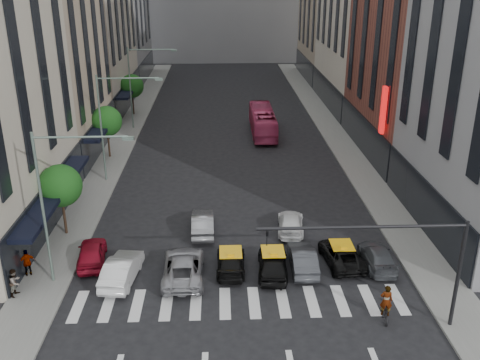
{
  "coord_description": "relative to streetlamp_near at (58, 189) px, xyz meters",
  "views": [
    {
      "loc": [
        -1.15,
        -23.24,
        17.17
      ],
      "look_at": [
        0.15,
        9.7,
        4.0
      ],
      "focal_mm": 40.0,
      "sensor_mm": 36.0,
      "label": 1
    }
  ],
  "objects": [
    {
      "name": "liberty_sign",
      "position": [
        22.64,
        16.0,
        0.1
      ],
      "size": [
        0.3,
        0.7,
        4.0
      ],
      "color": "red",
      "rests_on": "ground"
    },
    {
      "name": "pedestrian_near",
      "position": [
        -2.56,
        -1.45,
        -4.94
      ],
      "size": [
        0.76,
        0.9,
        1.62
      ],
      "primitive_type": "imported",
      "rotation": [
        0.0,
        0.0,
        1.37
      ],
      "color": "gray",
      "rests_on": "sidewalk_left"
    },
    {
      "name": "traffic_signal",
      "position": [
        17.74,
        -5.0,
        -1.43
      ],
      "size": [
        10.1,
        0.2,
        6.0
      ],
      "color": "black",
      "rests_on": "ground"
    },
    {
      "name": "streetlamp_far",
      "position": [
        0.0,
        32.0,
        0.0
      ],
      "size": [
        5.38,
        0.25,
        9.0
      ],
      "color": "gray",
      "rests_on": "sidewalk_left"
    },
    {
      "name": "car_grey_curb",
      "position": [
        18.48,
        1.12,
        -5.27
      ],
      "size": [
        1.85,
        4.37,
        1.26
      ],
      "primitive_type": "imported",
      "rotation": [
        0.0,
        0.0,
        3.12
      ],
      "color": "#46494E",
      "rests_on": "ground"
    },
    {
      "name": "car_row2_left",
      "position": [
        7.62,
        6.03,
        -5.19
      ],
      "size": [
        1.62,
        4.35,
        1.42
      ],
      "primitive_type": "imported",
      "rotation": [
        0.0,
        0.0,
        3.17
      ],
      "color": "gray",
      "rests_on": "ground"
    },
    {
      "name": "rider",
      "position": [
        17.38,
        -4.23,
        -4.1
      ],
      "size": [
        0.7,
        0.51,
        1.77
      ],
      "primitive_type": "imported",
      "rotation": [
        0.0,
        0.0,
        3.0
      ],
      "color": "gray",
      "rests_on": "motorcycle"
    },
    {
      "name": "sidewalk_left",
      "position": [
        -1.46,
        26.0,
        -5.83
      ],
      "size": [
        3.0,
        96.0,
        0.15
      ],
      "primitive_type": "cube",
      "color": "slate",
      "rests_on": "ground"
    },
    {
      "name": "tree_mid",
      "position": [
        -1.76,
        22.0,
        -2.25
      ],
      "size": [
        2.88,
        2.88,
        4.95
      ],
      "color": "black",
      "rests_on": "sidewalk_left"
    },
    {
      "name": "streetlamp_mid",
      "position": [
        0.0,
        16.0,
        0.0
      ],
      "size": [
        5.38,
        0.25,
        9.0
      ],
      "color": "gray",
      "rests_on": "sidewalk_left"
    },
    {
      "name": "taxi_left",
      "position": [
        9.44,
        0.96,
        -5.29
      ],
      "size": [
        1.81,
        4.24,
        1.22
      ],
      "primitive_type": "imported",
      "rotation": [
        0.0,
        0.0,
        3.12
      ],
      "color": "black",
      "rests_on": "ground"
    },
    {
      "name": "car_grey_mid",
      "position": [
        13.81,
        0.96,
        -5.2
      ],
      "size": [
        1.53,
        4.28,
        1.41
      ],
      "primitive_type": "imported",
      "rotation": [
        0.0,
        0.0,
        3.13
      ],
      "color": "#383A3F",
      "rests_on": "ground"
    },
    {
      "name": "streetlamp_near",
      "position": [
        0.0,
        0.0,
        0.0
      ],
      "size": [
        5.38,
        0.25,
        9.0
      ],
      "color": "gray",
      "rests_on": "sidewalk_left"
    },
    {
      "name": "motorcycle",
      "position": [
        17.38,
        -4.23,
        -5.44
      ],
      "size": [
        0.85,
        1.82,
        0.92
      ],
      "primitive_type": "imported",
      "rotation": [
        0.0,
        0.0,
        3.0
      ],
      "color": "black",
      "rests_on": "ground"
    },
    {
      "name": "pedestrian_far",
      "position": [
        -2.56,
        0.63,
        -4.92
      ],
      "size": [
        1.06,
        0.81,
        1.68
      ],
      "primitive_type": "imported",
      "rotation": [
        0.0,
        0.0,
        3.62
      ],
      "color": "gray",
      "rests_on": "sidewalk_left"
    },
    {
      "name": "sidewalk_right",
      "position": [
        21.54,
        26.0,
        -5.83
      ],
      "size": [
        3.0,
        96.0,
        0.15
      ],
      "primitive_type": "cube",
      "color": "slate",
      "rests_on": "ground"
    },
    {
      "name": "taxi_center",
      "position": [
        11.94,
        0.48,
        -5.16
      ],
      "size": [
        2.05,
        4.46,
        1.48
      ],
      "primitive_type": "imported",
      "rotation": [
        0.0,
        0.0,
        3.07
      ],
      "color": "black",
      "rests_on": "ground"
    },
    {
      "name": "bus",
      "position": [
        13.61,
        29.34,
        -4.48
      ],
      "size": [
        2.4,
        10.26,
        2.86
      ],
      "primitive_type": "imported",
      "rotation": [
        0.0,
        0.0,
        3.14
      ],
      "color": "#C93B6B",
      "rests_on": "ground"
    },
    {
      "name": "building_right_b",
      "position": [
        27.04,
        23.0,
        7.1
      ],
      "size": [
        8.0,
        18.0,
        26.0
      ],
      "primitive_type": "cube",
      "color": "brown",
      "rests_on": "ground"
    },
    {
      "name": "car_silver",
      "position": [
        6.62,
        0.24,
        -5.19
      ],
      "size": [
        2.49,
        5.21,
        1.43
      ],
      "primitive_type": "imported",
      "rotation": [
        0.0,
        0.0,
        3.16
      ],
      "color": "#9C9CA1",
      "rests_on": "ground"
    },
    {
      "name": "ground",
      "position": [
        10.04,
        -4.0,
        -5.9
      ],
      "size": [
        160.0,
        160.0,
        0.0
      ],
      "primitive_type": "plane",
      "color": "black",
      "rests_on": "ground"
    },
    {
      "name": "building_left_b",
      "position": [
        -6.96,
        24.0,
        6.1
      ],
      "size": [
        8.0,
        16.0,
        24.0
      ],
      "primitive_type": "cube",
      "color": "tan",
      "rests_on": "ground"
    },
    {
      "name": "car_red",
      "position": [
        0.84,
        2.16,
        -5.2
      ],
      "size": [
        2.19,
        4.3,
        1.4
      ],
      "primitive_type": "imported",
      "rotation": [
        0.0,
        0.0,
        3.28
      ],
      "color": "maroon",
      "rests_on": "ground"
    },
    {
      "name": "tree_near",
      "position": [
        -1.76,
        6.0,
        -2.25
      ],
      "size": [
        2.88,
        2.88,
        4.95
      ],
      "color": "black",
      "rests_on": "sidewalk_left"
    },
    {
      "name": "taxi_right",
      "position": [
        16.31,
        1.52,
        -5.28
      ],
      "size": [
        2.52,
        4.67,
        1.25
      ],
      "primitive_type": "imported",
      "rotation": [
        0.0,
        0.0,
        3.25
      ],
      "color": "black",
      "rests_on": "ground"
    },
    {
      "name": "car_row2_right",
      "position": [
        13.73,
        5.99,
        -5.28
      ],
      "size": [
        2.21,
        4.44,
        1.24
      ],
      "primitive_type": "imported",
      "rotation": [
        0.0,
        0.0,
        3.03
      ],
      "color": "white",
      "rests_on": "ground"
    },
    {
      "name": "tree_far",
      "position": [
        -1.76,
        38.0,
        -2.25
      ],
      "size": [
        2.88,
        2.88,
        4.95
      ],
      "color": "black",
      "rests_on": "sidewalk_left"
    },
    {
      "name": "car_white_front",
      "position": [
        3.04,
        0.06,
        -5.16
      ],
      "size": [
        2.1,
        4.66,
        1.48
      ],
      "primitive_type": "imported",
      "rotation": [
        0.0,
        0.0,
        3.02
      ],
      "color": "silver",
      "rests_on": "ground"
    }
  ]
}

